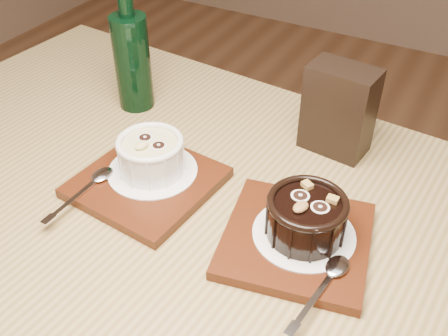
% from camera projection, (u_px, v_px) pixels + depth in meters
% --- Properties ---
extents(table, '(1.26, 0.90, 0.75)m').
position_uv_depth(table, '(187.00, 278.00, 0.74)').
color(table, olive).
rests_on(table, ground).
extents(tray_left, '(0.20, 0.20, 0.01)m').
position_uv_depth(tray_left, '(147.00, 182.00, 0.75)').
color(tray_left, '#4B1E0C').
rests_on(tray_left, table).
extents(doily_left, '(0.13, 0.13, 0.00)m').
position_uv_depth(doily_left, '(153.00, 171.00, 0.76)').
color(doily_left, white).
rests_on(doily_left, tray_left).
extents(ramekin_white, '(0.10, 0.10, 0.06)m').
position_uv_depth(ramekin_white, '(151.00, 154.00, 0.74)').
color(ramekin_white, white).
rests_on(ramekin_white, doily_left).
extents(spoon_left, '(0.03, 0.13, 0.01)m').
position_uv_depth(spoon_left, '(85.00, 188.00, 0.72)').
color(spoon_left, white).
rests_on(spoon_left, tray_left).
extents(tray_right, '(0.21, 0.21, 0.01)m').
position_uv_depth(tray_right, '(296.00, 240.00, 0.66)').
color(tray_right, '#4B1E0C').
rests_on(tray_right, table).
extents(doily_right, '(0.13, 0.13, 0.00)m').
position_uv_depth(doily_right, '(304.00, 234.00, 0.66)').
color(doily_right, white).
rests_on(doily_right, tray_right).
extents(ramekin_dark, '(0.10, 0.10, 0.06)m').
position_uv_depth(ramekin_dark, '(306.00, 215.00, 0.64)').
color(ramekin_dark, black).
rests_on(ramekin_dark, doily_right).
extents(spoon_right, '(0.04, 0.14, 0.01)m').
position_uv_depth(spoon_right, '(323.00, 285.00, 0.59)').
color(spoon_right, white).
rests_on(spoon_right, tray_right).
extents(condiment_stand, '(0.11, 0.07, 0.14)m').
position_uv_depth(condiment_stand, '(339.00, 110.00, 0.79)').
color(condiment_stand, black).
rests_on(condiment_stand, table).
extents(green_bottle, '(0.06, 0.06, 0.23)m').
position_uv_depth(green_bottle, '(132.00, 59.00, 0.88)').
color(green_bottle, black).
rests_on(green_bottle, table).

